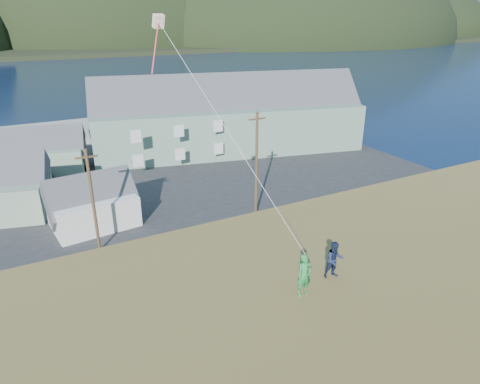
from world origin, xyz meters
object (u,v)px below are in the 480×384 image
(shed_palegreen_far, at_px, (40,152))
(kite_flyer_green, at_px, (304,275))
(kite_flyer_navy, at_px, (335,260))
(wharf, at_px, (27,137))
(shed_white, at_px, (92,203))
(lodge, at_px, (229,116))

(shed_palegreen_far, xyz_separation_m, kite_flyer_green, (6.76, -41.59, 5.52))
(kite_flyer_navy, bearing_deg, wharf, 109.14)
(shed_white, distance_m, kite_flyer_navy, 25.58)
(kite_flyer_navy, bearing_deg, kite_flyer_green, -157.46)
(kite_flyer_navy, bearing_deg, lodge, 79.20)
(kite_flyer_green, bearing_deg, lodge, 65.87)
(wharf, relative_size, shed_white, 3.35)
(kite_flyer_navy, bearing_deg, shed_palegreen_far, 111.75)
(lodge, relative_size, shed_white, 4.72)
(lodge, distance_m, kite_flyer_green, 43.12)
(shed_palegreen_far, height_order, kite_flyer_green, kite_flyer_green)
(lodge, distance_m, shed_white, 25.73)
(kite_flyer_green, bearing_deg, shed_white, 98.08)
(lodge, height_order, shed_palegreen_far, lodge)
(wharf, relative_size, kite_flyer_green, 14.89)
(shed_white, relative_size, kite_flyer_green, 4.44)
(kite_flyer_green, bearing_deg, kite_flyer_navy, 11.26)
(wharf, xyz_separation_m, kite_flyer_navy, (9.32, -58.01, 7.55))
(shed_palegreen_far, distance_m, kite_flyer_navy, 42.42)
(wharf, height_order, shed_white, shed_white)
(wharf, bearing_deg, lodge, -37.81)
(wharf, xyz_separation_m, shed_white, (3.46, -33.78, 1.79))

